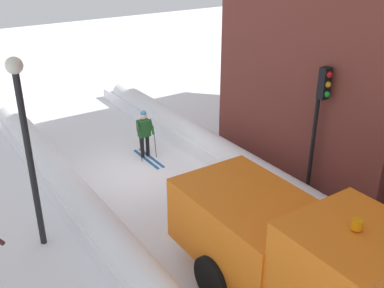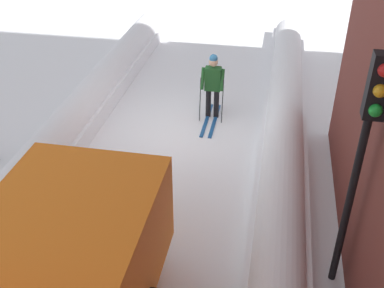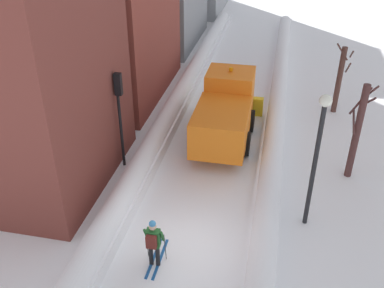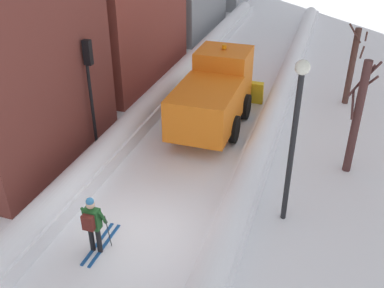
# 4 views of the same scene
# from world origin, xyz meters

# --- Properties ---
(ground_plane) EXTENTS (80.00, 80.00, 0.00)m
(ground_plane) POSITION_xyz_m (0.00, 10.00, 0.00)
(ground_plane) COLOR white
(snowbank_left) EXTENTS (1.10, 36.00, 0.98)m
(snowbank_left) POSITION_xyz_m (-2.64, 10.00, 0.41)
(snowbank_left) COLOR white
(snowbank_left) RESTS_ON ground
(snowbank_right) EXTENTS (1.10, 36.00, 0.91)m
(snowbank_right) POSITION_xyz_m (2.64, 10.00, 0.37)
(snowbank_right) COLOR white
(snowbank_right) RESTS_ON ground
(plow_truck) EXTENTS (3.20, 5.98, 3.12)m
(plow_truck) POSITION_xyz_m (0.33, 7.20, 1.48)
(plow_truck) COLOR orange
(plow_truck) RESTS_ON ground
(skier) EXTENTS (0.62, 1.80, 1.81)m
(skier) POSITION_xyz_m (-0.71, -1.13, 1.00)
(skier) COLOR black
(skier) RESTS_ON ground
(traffic_light_pole) EXTENTS (0.28, 0.42, 4.16)m
(traffic_light_pole) POSITION_xyz_m (-3.60, 4.25, 2.93)
(traffic_light_pole) COLOR black
(traffic_light_pole) RESTS_ON ground
(street_lamp) EXTENTS (0.40, 0.40, 5.02)m
(street_lamp) POSITION_xyz_m (4.01, 1.93, 3.20)
(street_lamp) COLOR black
(street_lamp) RESTS_ON ground
(bare_tree_near) EXTENTS (0.83, 0.83, 4.16)m
(bare_tree_near) POSITION_xyz_m (5.80, 5.32, 2.14)
(bare_tree_near) COLOR #482A29
(bare_tree_near) RESTS_ON ground
(bare_tree_mid) EXTENTS (0.88, 1.08, 3.74)m
(bare_tree_mid) POSITION_xyz_m (5.63, 11.33, 1.86)
(bare_tree_mid) COLOR #4B2F28
(bare_tree_mid) RESTS_ON ground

